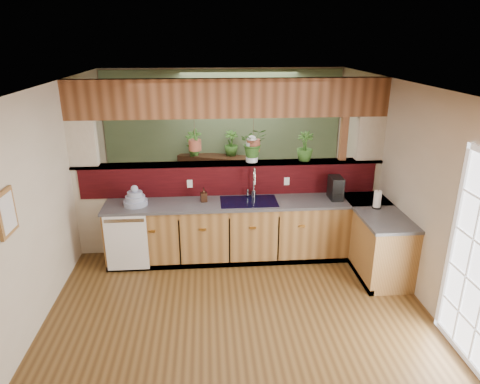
{
  "coord_description": "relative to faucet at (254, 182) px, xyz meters",
  "views": [
    {
      "loc": [
        -0.33,
        -4.76,
        3.15
      ],
      "look_at": [
        0.1,
        0.7,
        1.15
      ],
      "focal_mm": 32.0,
      "sensor_mm": 36.0,
      "label": 1
    }
  ],
  "objects": [
    {
      "name": "paper_towel",
      "position": [
        1.66,
        -0.54,
        -0.13
      ],
      "size": [
        0.12,
        0.12,
        0.27
      ],
      "color": "black",
      "rests_on": "countertop"
    },
    {
      "name": "framed_print",
      "position": [
        -2.61,
        -1.93,
        0.4
      ],
      "size": [
        0.04,
        0.35,
        0.45
      ],
      "color": "brown",
      "rests_on": "wall_left"
    },
    {
      "name": "shelf_plant_a",
      "position": [
        -0.96,
        2.12,
        0.05
      ],
      "size": [
        0.24,
        0.16,
        0.45
      ],
      "primitive_type": "imported",
      "rotation": [
        0.0,
        0.0,
        -0.01
      ],
      "color": "#2D591E",
      "rests_on": "shelving_console"
    },
    {
      "name": "ground",
      "position": [
        -0.34,
        -1.13,
        -1.15
      ],
      "size": [
        4.6,
        7.0,
        0.01
      ],
      "primitive_type": "cube",
      "color": "#553A1A",
      "rests_on": "ground"
    },
    {
      "name": "hanging_plant_b",
      "position": [
        0.01,
        0.22,
        0.72
      ],
      "size": [
        0.41,
        0.36,
        0.56
      ],
      "color": "brown",
      "rests_on": "header_beam"
    },
    {
      "name": "ledge_plant_right",
      "position": [
        0.79,
        0.22,
        0.46
      ],
      "size": [
        0.3,
        0.3,
        0.44
      ],
      "primitive_type": "imported",
      "rotation": [
        0.0,
        0.0,
        -0.26
      ],
      "color": "#2D591E",
      "rests_on": "pass_through_ledge"
    },
    {
      "name": "shelf_plant_b",
      "position": [
        -0.2,
        2.12,
        0.07
      ],
      "size": [
        0.34,
        0.34,
        0.48
      ],
      "primitive_type": "imported",
      "rotation": [
        0.0,
        0.0,
        0.33
      ],
      "color": "#2D591E",
      "rests_on": "shelving_console"
    },
    {
      "name": "pass_through_partition",
      "position": [
        -0.31,
        0.22,
        0.04
      ],
      "size": [
        4.6,
        0.21,
        2.6
      ],
      "color": "beige",
      "rests_on": "ground"
    },
    {
      "name": "countertop",
      "position": [
        0.5,
        -0.26,
        -0.7
      ],
      "size": [
        4.14,
        1.52,
        0.9
      ],
      "color": "brown",
      "rests_on": "ground"
    },
    {
      "name": "ceiling",
      "position": [
        -0.34,
        -1.13,
        1.45
      ],
      "size": [
        4.6,
        7.0,
        0.01
      ],
      "primitive_type": "cube",
      "color": "brown",
      "rests_on": "ground"
    },
    {
      "name": "sage_backwall",
      "position": [
        -0.34,
        2.35,
        0.15
      ],
      "size": [
        4.55,
        0.02,
        2.55
      ],
      "primitive_type": "cube",
      "color": "#5A734E",
      "rests_on": "ground"
    },
    {
      "name": "glass_jar",
      "position": [
        -0.01,
        0.22,
        0.44
      ],
      "size": [
        0.18,
        0.18,
        0.4
      ],
      "color": "silver",
      "rests_on": "pass_through_ledge"
    },
    {
      "name": "header_beam",
      "position": [
        -0.34,
        0.22,
        1.18
      ],
      "size": [
        4.6,
        0.15,
        0.55
      ],
      "primitive_type": "cube",
      "color": "brown",
      "rests_on": "ground"
    },
    {
      "name": "wall_back",
      "position": [
        -0.34,
        2.37,
        0.15
      ],
      "size": [
        4.6,
        0.02,
        2.6
      ],
      "primitive_type": "cube",
      "color": "beige",
      "rests_on": "ground"
    },
    {
      "name": "coffee_maker",
      "position": [
        1.19,
        -0.14,
        -0.1
      ],
      "size": [
        0.18,
        0.3,
        0.33
      ],
      "rotation": [
        0.0,
        0.0,
        0.0
      ],
      "color": "black",
      "rests_on": "countertop"
    },
    {
      "name": "dish_stack",
      "position": [
        -1.7,
        -0.17,
        -0.16
      ],
      "size": [
        0.34,
        0.34,
        0.3
      ],
      "color": "#8E98B7",
      "rests_on": "countertop"
    },
    {
      "name": "wall_right",
      "position": [
        1.96,
        -1.13,
        0.15
      ],
      "size": [
        0.02,
        7.0,
        2.6
      ],
      "primitive_type": "cube",
      "color": "beige",
      "rests_on": "ground"
    },
    {
      "name": "dishwasher",
      "position": [
        -1.82,
        -0.47,
        -0.69
      ],
      "size": [
        0.58,
        0.03,
        0.82
      ],
      "color": "white",
      "rests_on": "ground"
    },
    {
      "name": "hanging_plant_a",
      "position": [
        -0.84,
        0.22,
        0.67
      ],
      "size": [
        0.22,
        0.18,
        0.51
      ],
      "color": "brown",
      "rests_on": "header_beam"
    },
    {
      "name": "pass_through_ledge",
      "position": [
        -0.34,
        0.22,
        0.22
      ],
      "size": [
        4.6,
        0.21,
        0.04
      ],
      "primitive_type": "cube",
      "color": "brown",
      "rests_on": "ground"
    },
    {
      "name": "wall_left",
      "position": [
        -2.64,
        -1.13,
        0.15
      ],
      "size": [
        0.02,
        7.0,
        2.6
      ],
      "primitive_type": "cube",
      "color": "beige",
      "rests_on": "ground"
    },
    {
      "name": "navy_sink",
      "position": [
        -0.09,
        -0.16,
        -0.33
      ],
      "size": [
        0.82,
        0.5,
        0.18
      ],
      "color": "black",
      "rests_on": "countertop"
    },
    {
      "name": "french_door",
      "position": [
        1.93,
        -2.43,
        -0.1
      ],
      "size": [
        0.06,
        1.02,
        2.16
      ],
      "primitive_type": "cube",
      "color": "white",
      "rests_on": "ground"
    },
    {
      "name": "floor_plant",
      "position": [
        0.55,
        1.51,
        -0.81
      ],
      "size": [
        0.75,
        0.71,
        0.67
      ],
      "primitive_type": "imported",
      "rotation": [
        0.0,
        0.0,
        0.37
      ],
      "color": "#2D591E",
      "rests_on": "ground"
    },
    {
      "name": "faucet",
      "position": [
        0.0,
        0.0,
        0.0
      ],
      "size": [
        0.2,
        0.2,
        0.47
      ],
      "color": "#B7B7B2",
      "rests_on": "countertop"
    },
    {
      "name": "shelving_console",
      "position": [
        -0.51,
        2.12,
        -0.65
      ],
      "size": [
        1.48,
        0.85,
        0.96
      ],
      "primitive_type": "cube",
      "rotation": [
        0.0,
        0.0,
        -0.35
      ],
      "color": "black",
      "rests_on": "ground"
    },
    {
      "name": "soap_dispenser",
      "position": [
        -0.73,
        -0.1,
        -0.15
      ],
      "size": [
        0.1,
        0.11,
        0.2
      ],
      "primitive_type": "imported",
      "rotation": [
        0.0,
        0.0,
        0.17
      ],
      "color": "#3A2115",
      "rests_on": "countertop"
    }
  ]
}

